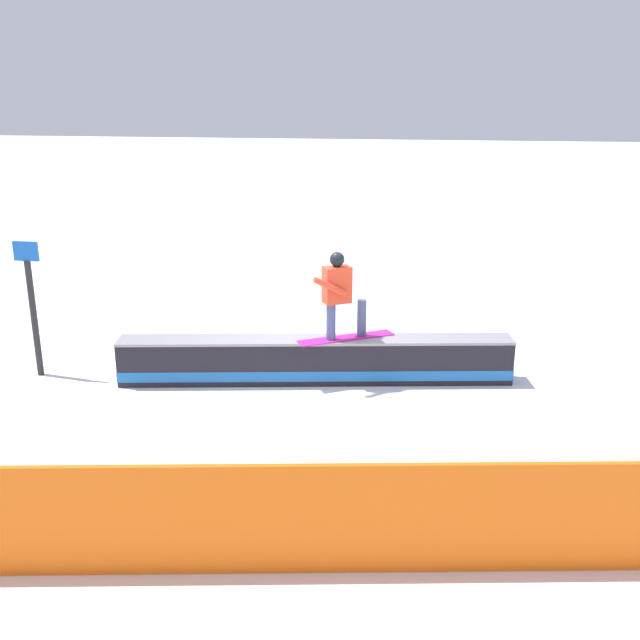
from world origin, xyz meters
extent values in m
plane|color=white|center=(0.00, 0.00, 0.00)|extent=(120.00, 120.00, 0.00)
cube|color=black|center=(0.00, 0.00, 0.33)|extent=(6.01, 1.52, 0.67)
cube|color=blue|center=(0.00, 0.00, 0.17)|extent=(6.02, 1.53, 0.16)
cube|color=gray|center=(0.00, 0.00, 0.69)|extent=(6.02, 1.58, 0.04)
cube|color=#C51E90|center=(-0.46, -0.08, 0.71)|extent=(1.44, 1.01, 0.01)
cylinder|color=#455583|center=(-0.24, 0.04, 1.01)|extent=(0.19, 0.19, 0.57)
cylinder|color=#455583|center=(-0.68, -0.21, 1.01)|extent=(0.19, 0.19, 0.57)
cube|color=#E14226|center=(-0.32, 0.00, 1.57)|extent=(0.47, 0.41, 0.55)
sphere|color=black|center=(-0.32, 0.00, 1.95)|extent=(0.22, 0.22, 0.22)
cylinder|color=#E14226|center=(-0.25, 0.23, 1.59)|extent=(0.50, 0.35, 0.34)
cylinder|color=#E14226|center=(-0.32, -0.20, 1.59)|extent=(0.15, 0.14, 0.55)
cube|color=orange|center=(0.00, 4.75, 0.56)|extent=(9.51, 1.81, 1.12)
cylinder|color=#262628|center=(4.37, 0.45, 0.93)|extent=(0.10, 0.10, 1.85)
cube|color=blue|center=(4.37, 0.45, 2.00)|extent=(0.40, 0.04, 0.30)
camera|label=1|loc=(-1.81, 10.28, 4.30)|focal=40.63mm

